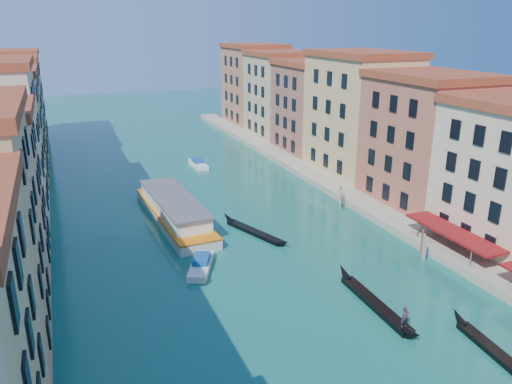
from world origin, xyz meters
TOP-DOWN VIEW (x-y plane):
  - right_bank_palazzos at (30.00, 65.00)m, footprint 12.80×128.40m
  - quay at (22.00, 65.00)m, footprint 4.00×140.00m
  - mooring_poles_right at (19.10, 28.80)m, footprint 1.44×54.24m
  - vaporetto_far at (-4.42, 61.40)m, footprint 6.34×22.80m
  - gondola_fore at (8.13, 33.30)m, footprint 1.50×13.63m
  - gondola_right at (12.77, 22.83)m, footprint 2.11×12.22m
  - gondola_far at (3.82, 53.56)m, footprint 5.24×12.05m
  - motorboat_mid at (-4.90, 46.66)m, footprint 4.47×6.64m
  - motorboat_far at (5.83, 86.49)m, footprint 2.16×6.59m

SIDE VIEW (x-z plane):
  - gondola_far at x=3.82m, z-range -0.52..1.25m
  - gondola_fore at x=8.13m, z-range -0.90..1.82m
  - gondola_right at x=12.77m, z-range -0.75..1.68m
  - quay at x=22.00m, z-range 0.00..1.00m
  - motorboat_mid at x=-4.90m, z-range -0.15..1.18m
  - motorboat_far at x=5.83m, z-range -0.15..1.21m
  - mooring_poles_right at x=19.10m, z-range -0.30..2.90m
  - vaporetto_far at x=-4.42m, z-range -0.17..3.19m
  - right_bank_palazzos at x=30.00m, z-range -0.75..20.25m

